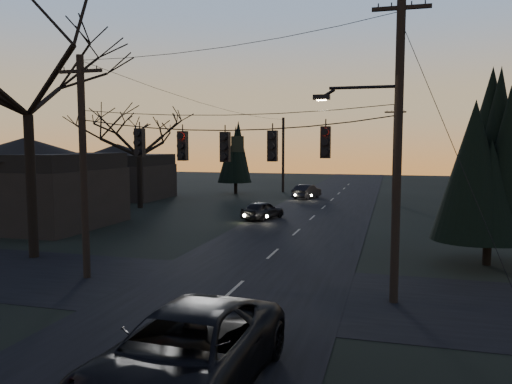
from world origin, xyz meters
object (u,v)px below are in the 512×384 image
(sedan_oncoming_a, at_px, (263,210))
(sedan_oncoming_b, at_px, (307,192))
(utility_pole_right, at_px, (393,302))
(utility_pole_left, at_px, (87,278))
(utility_pole_far_l, at_px, (283,192))
(utility_pole_far_r, at_px, (393,204))
(evergreen_right, at_px, (491,165))
(suv_near, at_px, (185,355))
(bare_tree_left, at_px, (25,56))

(sedan_oncoming_a, relative_size, sedan_oncoming_b, 0.93)
(sedan_oncoming_a, bearing_deg, utility_pole_right, 137.94)
(utility_pole_left, distance_m, utility_pole_far_l, 36.00)
(utility_pole_left, height_order, utility_pole_far_r, same)
(evergreen_right, distance_m, suv_near, 16.31)
(utility_pole_far_r, height_order, sedan_oncoming_a, utility_pole_far_r)
(utility_pole_far_l, bearing_deg, suv_near, -80.43)
(bare_tree_left, xyz_separation_m, evergreen_right, (19.80, 3.89, -4.78))
(utility_pole_far_r, relative_size, utility_pole_far_l, 1.06)
(sedan_oncoming_a, bearing_deg, evergreen_right, 161.25)
(utility_pole_right, relative_size, sedan_oncoming_a, 2.71)
(utility_pole_right, xyz_separation_m, bare_tree_left, (-15.93, 2.45, 9.08))
(bare_tree_left, height_order, evergreen_right, bare_tree_left)
(utility_pole_right, bearing_deg, utility_pole_left, 180.00)
(suv_near, bearing_deg, utility_pole_left, 137.36)
(sedan_oncoming_b, bearing_deg, utility_pole_left, 98.08)
(bare_tree_left, bearing_deg, sedan_oncoming_b, 74.06)
(utility_pole_right, bearing_deg, sedan_oncoming_a, 117.89)
(utility_pole_far_l, height_order, evergreen_right, evergreen_right)
(utility_pole_far_l, height_order, suv_near, utility_pole_far_l)
(utility_pole_far_r, distance_m, suv_near, 35.69)
(evergreen_right, bearing_deg, utility_pole_far_r, 100.12)
(evergreen_right, bearing_deg, utility_pole_right, -121.41)
(utility_pole_right, distance_m, evergreen_right, 8.58)
(utility_pole_right, relative_size, sedan_oncoming_b, 2.51)
(utility_pole_right, bearing_deg, evergreen_right, 58.59)
(utility_pole_far_l, bearing_deg, utility_pole_far_r, -34.82)
(utility_pole_far_l, height_order, sedan_oncoming_b, utility_pole_far_l)
(utility_pole_far_r, height_order, bare_tree_left, bare_tree_left)
(evergreen_right, xyz_separation_m, sedan_oncoming_b, (-11.82, 24.05, -3.65))
(utility_pole_far_r, xyz_separation_m, suv_near, (-4.17, -35.43, 0.87))
(bare_tree_left, bearing_deg, suv_near, -40.05)
(evergreen_right, height_order, suv_near, evergreen_right)
(utility_pole_far_r, xyz_separation_m, utility_pole_far_l, (-11.50, 8.00, 0.00))
(utility_pole_right, height_order, utility_pole_far_l, utility_pole_right)
(bare_tree_left, bearing_deg, utility_pole_right, -8.74)
(utility_pole_left, distance_m, suv_near, 10.47)
(suv_near, xyz_separation_m, sedan_oncoming_a, (-4.53, 23.87, -0.24))
(utility_pole_left, bearing_deg, utility_pole_right, 0.00)
(utility_pole_far_r, bearing_deg, evergreen_right, -79.88)
(utility_pole_right, relative_size, bare_tree_left, 0.77)
(utility_pole_far_r, distance_m, evergreen_right, 22.42)
(utility_pole_right, height_order, utility_pole_left, utility_pole_right)
(utility_pole_far_r, xyz_separation_m, bare_tree_left, (-15.93, -25.55, 9.08))
(bare_tree_left, bearing_deg, utility_pole_far_r, 58.06)
(suv_near, height_order, sedan_oncoming_b, suv_near)
(utility_pole_left, height_order, evergreen_right, evergreen_right)
(bare_tree_left, relative_size, evergreen_right, 1.75)
(utility_pole_far_r, bearing_deg, utility_pole_left, -112.33)
(suv_near, height_order, sedan_oncoming_a, suv_near)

